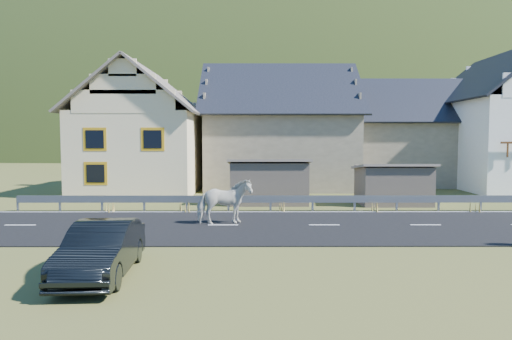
{
  "coord_description": "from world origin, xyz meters",
  "views": [
    {
      "loc": [
        -2.75,
        -17.77,
        3.46
      ],
      "look_at": [
        -2.69,
        2.63,
        2.03
      ],
      "focal_mm": 32.0,
      "sensor_mm": 36.0,
      "label": 1
    }
  ],
  "objects": [
    {
      "name": "horse",
      "position": [
        -3.96,
        0.21,
        0.94
      ],
      "size": [
        1.44,
        2.3,
        1.8
      ],
      "primitive_type": "imported",
      "rotation": [
        0.0,
        0.0,
        1.8
      ],
      "color": "beige",
      "rests_on": "road"
    },
    {
      "name": "shed_left",
      "position": [
        -2.0,
        6.5,
        1.1
      ],
      "size": [
        4.3,
        3.3,
        2.4
      ],
      "primitive_type": "cube",
      "color": "#695B50",
      "rests_on": "ground"
    },
    {
      "name": "car",
      "position": [
        -6.59,
        -6.51,
        0.68
      ],
      "size": [
        1.66,
        4.17,
        1.35
      ],
      "primitive_type": "imported",
      "rotation": [
        0.0,
        0.0,
        0.06
      ],
      "color": "black",
      "rests_on": "ground"
    },
    {
      "name": "house_stone_b",
      "position": [
        9.0,
        17.0,
        4.24
      ],
      "size": [
        9.8,
        8.8,
        8.1
      ],
      "color": "gray",
      "rests_on": "ground"
    },
    {
      "name": "ground",
      "position": [
        0.0,
        0.0,
        0.0
      ],
      "size": [
        160.0,
        160.0,
        0.0
      ],
      "primitive_type": "plane",
      "color": "#475123",
      "rests_on": "ground"
    },
    {
      "name": "lane_markings",
      "position": [
        0.0,
        0.0,
        0.04
      ],
      "size": [
        60.0,
        6.6,
        0.01
      ],
      "primitive_type": "cube",
      "color": "silver",
      "rests_on": "road"
    },
    {
      "name": "house_cream",
      "position": [
        -10.0,
        12.0,
        4.36
      ],
      "size": [
        7.8,
        9.8,
        8.3
      ],
      "color": "beige",
      "rests_on": "ground"
    },
    {
      "name": "house_stone_a",
      "position": [
        -1.0,
        15.0,
        4.63
      ],
      "size": [
        10.8,
        9.8,
        8.9
      ],
      "color": "gray",
      "rests_on": "ground"
    },
    {
      "name": "house_white",
      "position": [
        15.0,
        14.0,
        5.06
      ],
      "size": [
        8.8,
        10.8,
        9.7
      ],
      "color": "white",
      "rests_on": "ground"
    },
    {
      "name": "shed_right",
      "position": [
        4.5,
        6.0,
        1.0
      ],
      "size": [
        3.8,
        2.9,
        2.2
      ],
      "primitive_type": "cube",
      "color": "#695B50",
      "rests_on": "ground"
    },
    {
      "name": "guardrail",
      "position": [
        -0.0,
        3.68,
        0.56
      ],
      "size": [
        28.1,
        0.09,
        0.75
      ],
      "color": "#93969B",
      "rests_on": "ground"
    },
    {
      "name": "road",
      "position": [
        0.0,
        0.0,
        0.02
      ],
      "size": [
        60.0,
        7.0,
        0.04
      ],
      "primitive_type": "cube",
      "color": "black",
      "rests_on": "ground"
    },
    {
      "name": "mountain",
      "position": [
        5.0,
        180.0,
        -20.0
      ],
      "size": [
        440.0,
        280.0,
        260.0
      ],
      "primitive_type": "ellipsoid",
      "color": "#213712",
      "rests_on": "ground"
    },
    {
      "name": "conifer_patch",
      "position": [
        -55.0,
        110.0,
        6.0
      ],
      "size": [
        76.0,
        50.0,
        28.0
      ],
      "primitive_type": "ellipsoid",
      "color": "black",
      "rests_on": "ground"
    }
  ]
}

